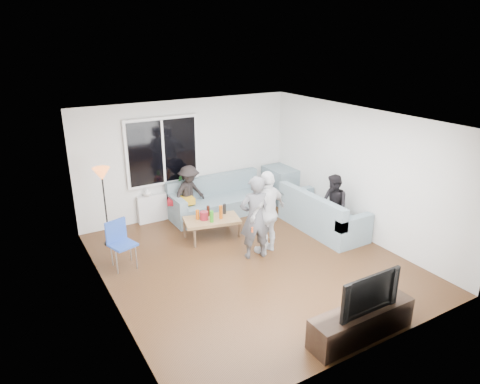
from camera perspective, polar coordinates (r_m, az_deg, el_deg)
floor at (r=7.98m, az=1.58°, el=-9.33°), size 5.00×5.50×0.04m
ceiling at (r=7.07m, az=1.78°, el=9.65°), size 5.00×5.50×0.04m
wall_back at (r=9.77m, az=-6.98°, el=4.50°), size 5.00×0.04×2.60m
wall_front at (r=5.49m, az=17.36°, el=-9.17°), size 5.00×0.04×2.60m
wall_left at (r=6.54m, az=-17.46°, el=-4.31°), size 0.04×5.50×2.60m
wall_right at (r=8.95m, az=15.51°, el=2.45°), size 0.04×5.50×2.60m
window_frame at (r=9.42m, az=-10.20°, el=5.32°), size 1.62×0.06×1.47m
window_glass at (r=9.38m, az=-10.11°, el=5.27°), size 1.50×0.02×1.35m
window_mullion at (r=9.37m, az=-10.09°, el=5.26°), size 0.05×0.03×1.35m
radiator at (r=9.77m, az=-9.67°, el=-1.78°), size 1.30×0.12×0.62m
potted_plant at (r=9.68m, az=-7.97°, el=1.25°), size 0.23×0.19×0.37m
vase at (r=9.47m, az=-12.14°, el=-0.07°), size 0.21×0.21×0.18m
sofa_back_section at (r=9.83m, az=-2.68°, el=-0.63°), size 2.30×0.85×0.85m
sofa_right_section at (r=9.21m, az=10.90°, el=-2.47°), size 2.00×0.85×0.85m
sofa_corner at (r=10.74m, az=5.94°, el=1.11°), size 0.85×0.85×0.85m
cushion_yellow at (r=9.44m, az=-7.31°, el=-1.13°), size 0.39×0.34×0.14m
cushion_red at (r=9.45m, az=-8.38°, el=-1.15°), size 0.46×0.44×0.13m
coffee_table at (r=8.82m, az=-3.71°, el=-4.75°), size 1.21×0.84×0.40m
pitcher at (r=8.69m, az=-4.77°, el=-3.13°), size 0.17×0.17×0.17m
side_chair at (r=7.88m, az=-15.21°, el=-6.81°), size 0.50×0.50×0.86m
floor_lamp at (r=8.68m, az=-17.34°, el=-1.93°), size 0.32×0.32×1.56m
player_left at (r=7.81m, az=1.98°, el=-3.40°), size 0.65×0.50×1.58m
player_right at (r=8.01m, az=3.66°, el=-2.72°), size 1.02×0.67×1.60m
spectator_right at (r=8.93m, az=12.22°, el=-1.80°), size 0.57×0.68×1.28m
spectator_back at (r=9.49m, az=-6.70°, el=-0.20°), size 0.92×0.71×1.26m
tv_console at (r=6.34m, az=15.72°, el=-16.27°), size 1.60×0.40×0.44m
television at (r=6.06m, az=16.18°, el=-12.41°), size 0.98×0.13×0.57m
bottle_c at (r=8.85m, az=-4.22°, el=-2.50°), size 0.07×0.07×0.22m
bottle_b at (r=8.55m, az=-3.77°, el=-3.24°), size 0.08×0.08×0.24m
bottle_a at (r=8.71m, az=-5.63°, el=-2.99°), size 0.07×0.07×0.20m
bottle_e at (r=8.94m, az=-2.06°, el=-2.23°), size 0.07×0.07×0.21m
bottle_d at (r=8.70m, az=-2.55°, el=-2.66°), size 0.07×0.07×0.28m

